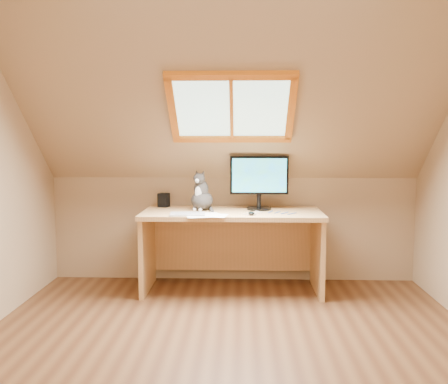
{
  "coord_description": "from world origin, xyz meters",
  "views": [
    {
      "loc": [
        0.08,
        -3.04,
        1.39
      ],
      "look_at": [
        -0.06,
        1.0,
        0.94
      ],
      "focal_mm": 40.0,
      "sensor_mm": 36.0,
      "label": 1
    }
  ],
  "objects": [
    {
      "name": "desk",
      "position": [
        -0.0,
        1.45,
        0.51
      ],
      "size": [
        1.6,
        0.7,
        0.73
      ],
      "color": "tan",
      "rests_on": "ground"
    },
    {
      "name": "papers",
      "position": [
        -0.17,
        1.12,
        0.73
      ],
      "size": [
        0.35,
        0.3,
        0.01
      ],
      "color": "white",
      "rests_on": "desk"
    },
    {
      "name": "monitor",
      "position": [
        0.24,
        1.48,
        1.01
      ],
      "size": [
        0.53,
        0.22,
        0.49
      ],
      "color": "black",
      "rests_on": "desk"
    },
    {
      "name": "cat",
      "position": [
        -0.28,
        1.44,
        0.86
      ],
      "size": [
        0.27,
        0.3,
        0.37
      ],
      "color": "#383331",
      "rests_on": "desk"
    },
    {
      "name": "mouse",
      "position": [
        0.17,
        1.15,
        0.75
      ],
      "size": [
        0.06,
        0.1,
        0.03
      ],
      "primitive_type": "ellipsoid",
      "rotation": [
        0.0,
        0.0,
        0.02
      ],
      "color": "black",
      "rests_on": "desk"
    },
    {
      "name": "desk_speaker",
      "position": [
        -0.65,
        1.63,
        0.79
      ],
      "size": [
        0.11,
        0.11,
        0.13
      ],
      "primitive_type": "cube",
      "rotation": [
        0.0,
        0.0,
        -0.3
      ],
      "color": "black",
      "rests_on": "desk"
    },
    {
      "name": "cables",
      "position": [
        0.34,
        1.26,
        0.73
      ],
      "size": [
        0.51,
        0.26,
        0.01
      ],
      "color": "silver",
      "rests_on": "desk"
    },
    {
      "name": "room_shell",
      "position": [
        0.0,
        -0.09,
        1.43
      ],
      "size": [
        3.52,
        3.52,
        2.41
      ],
      "color": "tan",
      "rests_on": "ground"
    },
    {
      "name": "graphics_tablet",
      "position": [
        -0.38,
        1.16,
        0.74
      ],
      "size": [
        0.31,
        0.24,
        0.01
      ],
      "primitive_type": "cube",
      "rotation": [
        0.0,
        0.0,
        0.08
      ],
      "color": "#B2B2B7",
      "rests_on": "desk"
    },
    {
      "name": "ground",
      "position": [
        0.0,
        0.0,
        0.0
      ],
      "size": [
        3.5,
        3.5,
        0.0
      ],
      "primitive_type": "plane",
      "color": "brown",
      "rests_on": "ground"
    }
  ]
}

